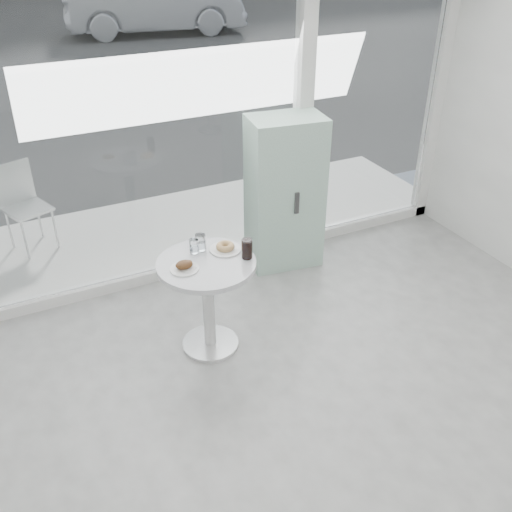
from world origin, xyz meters
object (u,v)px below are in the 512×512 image
patio_chair (23,201)px  plate_donut (225,248)px  plate_fritter (185,266)px  main_table (208,287)px  water_tumbler_a (194,247)px  mint_cabinet (284,193)px  cola_glass (247,249)px  car_silver (154,4)px  water_tumbler_b (201,243)px

patio_chair → plate_donut: patio_chair is taller
plate_fritter → plate_donut: 0.38m
main_table → water_tumbler_a: 0.31m
mint_cabinet → cola_glass: bearing=-123.2°
cola_glass → car_silver: bearing=75.8°
main_table → patio_chair: patio_chair is taller
patio_chair → cola_glass: cola_glass is taller
water_tumbler_b → cola_glass: (0.26, -0.25, 0.02)m
main_table → mint_cabinet: mint_cabinet is taller
water_tumbler_b → car_silver: bearing=74.4°
plate_donut → water_tumbler_a: bearing=163.3°
patio_chair → water_tumbler_b: patio_chair is taller
main_table → water_tumbler_a: (-0.03, 0.16, 0.27)m
main_table → plate_donut: bearing=26.0°
car_silver → plate_donut: 12.94m
main_table → plate_donut: plate_donut is taller
car_silver → mint_cabinet: bearing=177.3°
car_silver → water_tumbler_b: car_silver is taller
patio_chair → water_tumbler_a: bearing=-83.6°
patio_chair → water_tumbler_a: 2.25m
water_tumbler_a → cola_glass: (0.32, -0.23, 0.02)m
main_table → water_tumbler_b: water_tumbler_b is taller
main_table → cola_glass: cola_glass is taller
patio_chair → cola_glass: bearing=-79.7°
patio_chair → plate_donut: 2.41m
plate_donut → cola_glass: 0.20m
mint_cabinet → patio_chair: mint_cabinet is taller
water_tumbler_b → cola_glass: 0.36m
plate_donut → cola_glass: (0.10, -0.17, 0.05)m
patio_chair → cola_glass: size_ratio=5.61×
plate_fritter → water_tumbler_a: (0.14, 0.18, 0.02)m
car_silver → water_tumbler_b: bearing=173.2°
car_silver → plate_donut: bearing=174.0°
mint_cabinet → patio_chair: bearing=157.1°
plate_fritter → water_tumbler_b: size_ratio=1.62×
mint_cabinet → water_tumbler_a: size_ratio=12.95×
plate_fritter → main_table: bearing=8.6°
patio_chair → plate_donut: (1.24, -2.06, 0.26)m
car_silver → plate_fritter: size_ratio=22.70×
plate_fritter → cola_glass: cola_glass is taller
car_silver → plate_fritter: car_silver is taller
plate_fritter → water_tumbler_a: 0.23m
patio_chair → car_silver: 11.40m
main_table → plate_donut: 0.32m
plate_donut → mint_cabinet: bearing=40.5°
plate_donut → water_tumbler_b: bearing=153.1°
main_table → patio_chair: 2.39m
car_silver → main_table: bearing=173.3°
mint_cabinet → plate_donut: size_ratio=6.05×
car_silver → water_tumbler_a: bearing=173.0°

